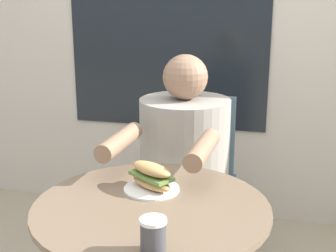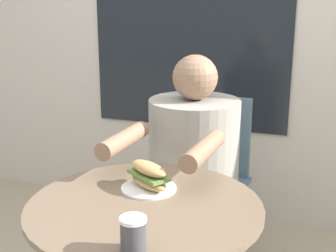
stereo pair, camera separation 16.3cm
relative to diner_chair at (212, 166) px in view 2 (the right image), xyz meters
The scene contains 4 objects.
diner_chair is the anchor object (origin of this frame).
seated_diner 0.36m from the diner_chair, 90.98° to the right, with size 0.42×0.73×1.13m.
sandwich_on_plate 0.86m from the diner_chair, 90.69° to the right, with size 0.19×0.19×0.10m.
drink_cup 1.25m from the diner_chair, 85.04° to the right, with size 0.07×0.07×0.10m.
Camera 2 is at (0.54, -1.26, 1.37)m, focal length 50.00 mm.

